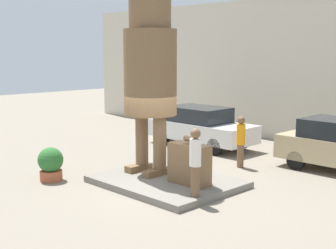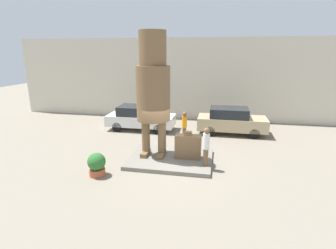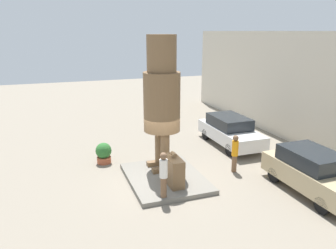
{
  "view_description": "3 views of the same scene",
  "coord_description": "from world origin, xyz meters",
  "px_view_note": "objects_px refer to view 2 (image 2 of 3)",
  "views": [
    {
      "loc": [
        9.3,
        -9.07,
        3.79
      ],
      "look_at": [
        -0.06,
        0.11,
        1.73
      ],
      "focal_mm": 50.0,
      "sensor_mm": 36.0,
      "label": 1
    },
    {
      "loc": [
        2.12,
        -11.43,
        4.99
      ],
      "look_at": [
        -0.16,
        0.13,
        1.75
      ],
      "focal_mm": 28.0,
      "sensor_mm": 36.0,
      "label": 2
    },
    {
      "loc": [
        11.94,
        -4.14,
        6.05
      ],
      "look_at": [
        -0.04,
        0.14,
        2.41
      ],
      "focal_mm": 35.0,
      "sensor_mm": 36.0,
      "label": 3
    }
  ],
  "objects_px": {
    "giant_suitcase": "(188,146)",
    "parked_car_tan": "(231,120)",
    "parked_car_white": "(140,117)",
    "tourist": "(206,145)",
    "planter_pot": "(97,164)",
    "statue_figure": "(153,86)",
    "worker_hivis": "(184,125)"
  },
  "relations": [
    {
      "from": "giant_suitcase",
      "to": "parked_car_tan",
      "type": "height_order",
      "value": "parked_car_tan"
    },
    {
      "from": "parked_car_white",
      "to": "parked_car_tan",
      "type": "distance_m",
      "value": 5.91
    },
    {
      "from": "giant_suitcase",
      "to": "parked_car_tan",
      "type": "xyz_separation_m",
      "value": [
        2.12,
        4.94,
        0.11
      ]
    },
    {
      "from": "tourist",
      "to": "parked_car_white",
      "type": "bearing_deg",
      "value": 130.51
    },
    {
      "from": "parked_car_tan",
      "to": "planter_pot",
      "type": "height_order",
      "value": "parked_car_tan"
    },
    {
      "from": "tourist",
      "to": "parked_car_white",
      "type": "height_order",
      "value": "tourist"
    },
    {
      "from": "statue_figure",
      "to": "parked_car_tan",
      "type": "bearing_deg",
      "value": 52.0
    },
    {
      "from": "giant_suitcase",
      "to": "worker_hivis",
      "type": "relative_size",
      "value": 0.79
    },
    {
      "from": "statue_figure",
      "to": "worker_hivis",
      "type": "height_order",
      "value": "statue_figure"
    },
    {
      "from": "parked_car_white",
      "to": "planter_pot",
      "type": "xyz_separation_m",
      "value": [
        0.23,
        -6.92,
        -0.32
      ]
    },
    {
      "from": "statue_figure",
      "to": "parked_car_white",
      "type": "relative_size",
      "value": 1.3
    },
    {
      "from": "statue_figure",
      "to": "giant_suitcase",
      "type": "distance_m",
      "value": 3.25
    },
    {
      "from": "statue_figure",
      "to": "parked_car_tan",
      "type": "relative_size",
      "value": 1.36
    },
    {
      "from": "statue_figure",
      "to": "worker_hivis",
      "type": "bearing_deg",
      "value": 70.48
    },
    {
      "from": "statue_figure",
      "to": "tourist",
      "type": "height_order",
      "value": "statue_figure"
    },
    {
      "from": "statue_figure",
      "to": "parked_car_tan",
      "type": "xyz_separation_m",
      "value": [
        3.79,
        4.85,
        -2.68
      ]
    },
    {
      "from": "tourist",
      "to": "worker_hivis",
      "type": "height_order",
      "value": "tourist"
    },
    {
      "from": "parked_car_tan",
      "to": "parked_car_white",
      "type": "bearing_deg",
      "value": -177.89
    },
    {
      "from": "worker_hivis",
      "to": "planter_pot",
      "type": "bearing_deg",
      "value": -119.14
    },
    {
      "from": "parked_car_tan",
      "to": "giant_suitcase",
      "type": "bearing_deg",
      "value": -113.28
    },
    {
      "from": "tourist",
      "to": "planter_pot",
      "type": "relative_size",
      "value": 1.74
    },
    {
      "from": "statue_figure",
      "to": "worker_hivis",
      "type": "relative_size",
      "value": 3.38
    },
    {
      "from": "parked_car_white",
      "to": "worker_hivis",
      "type": "xyz_separation_m",
      "value": [
        3.18,
        -1.61,
        0.1
      ]
    },
    {
      "from": "giant_suitcase",
      "to": "parked_car_white",
      "type": "distance_m",
      "value": 6.05
    },
    {
      "from": "parked_car_white",
      "to": "planter_pot",
      "type": "bearing_deg",
      "value": -88.12
    },
    {
      "from": "worker_hivis",
      "to": "parked_car_white",
      "type": "bearing_deg",
      "value": 153.17
    },
    {
      "from": "parked_car_white",
      "to": "statue_figure",
      "type": "bearing_deg",
      "value": -65.49
    },
    {
      "from": "planter_pot",
      "to": "worker_hivis",
      "type": "xyz_separation_m",
      "value": [
        2.96,
        5.31,
        0.42
      ]
    },
    {
      "from": "planter_pot",
      "to": "statue_figure",
      "type": "bearing_deg",
      "value": 50.42
    },
    {
      "from": "parked_car_white",
      "to": "worker_hivis",
      "type": "height_order",
      "value": "worker_hivis"
    },
    {
      "from": "parked_car_tan",
      "to": "tourist",
      "type": "bearing_deg",
      "value": -102.6
    },
    {
      "from": "giant_suitcase",
      "to": "worker_hivis",
      "type": "distance_m",
      "value": 3.17
    }
  ]
}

